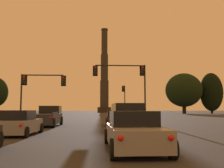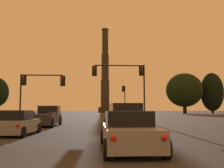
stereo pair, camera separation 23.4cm
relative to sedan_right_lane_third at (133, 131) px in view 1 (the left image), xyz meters
name	(u,v)px [view 1 (the left image)]	position (x,y,z in m)	size (l,w,h in m)	color
sedan_right_lane_third	(133,131)	(0.00, 0.00, 0.00)	(2.02, 4.72, 1.43)	gray
sedan_right_lane_front	(116,118)	(0.48, 14.49, 0.00)	(2.13, 4.76, 1.43)	#232328
suv_right_lane_second	(128,119)	(0.60, 6.73, 0.23)	(2.24, 4.95, 1.86)	navy
hatchback_left_lane_second	(19,124)	(-5.82, 5.79, 0.00)	(2.02, 4.15, 1.44)	gray
pickup_truck_left_lane_front	(47,117)	(-5.75, 14.19, 0.14)	(2.22, 5.52, 1.82)	#232328
traffic_light_far_right	(124,96)	(4.38, 44.02, 3.54)	(0.78, 0.50, 6.43)	black
traffic_light_overhead_right	(128,78)	(2.37, 20.81, 4.54)	(6.39, 0.50, 6.77)	black
traffic_light_overhead_left	(37,85)	(-8.31, 20.93, 3.59)	(5.28, 0.50, 5.57)	black
smokestack	(104,79)	(2.41, 112.55, 14.98)	(6.36, 6.36, 39.89)	#2B2722
treeline_left_mid	(184,90)	(28.35, 77.33, 7.34)	(12.45, 11.20, 13.75)	black
treeline_center_left	(211,92)	(38.80, 79.24, 6.88)	(7.92, 7.13, 14.24)	black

